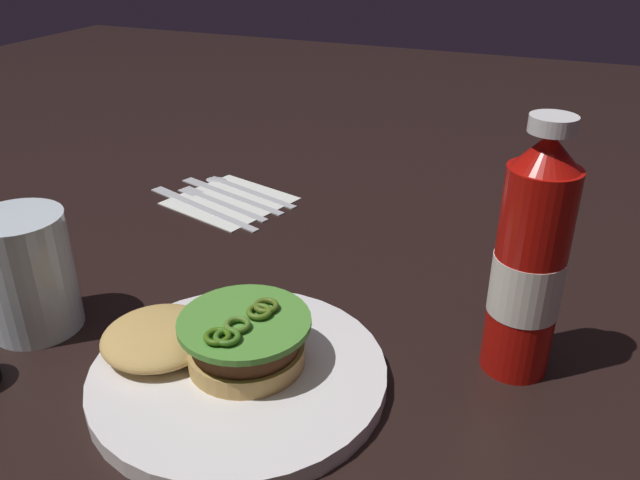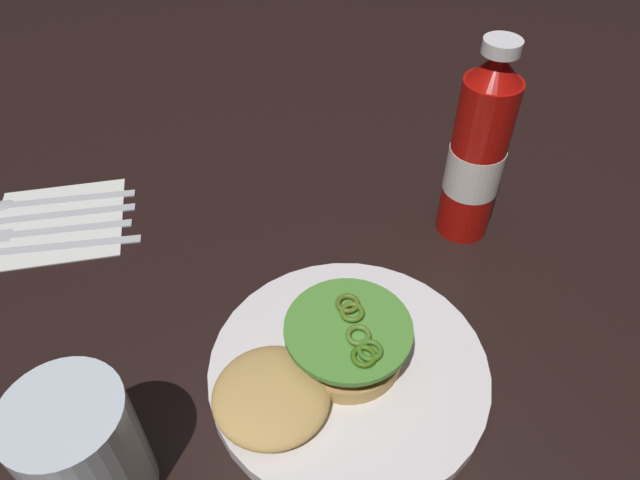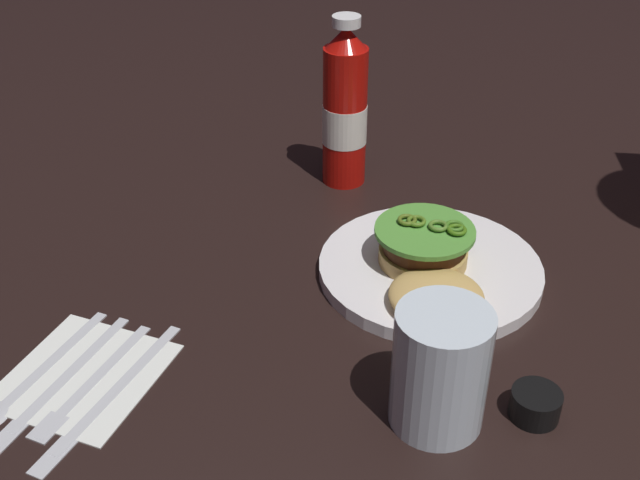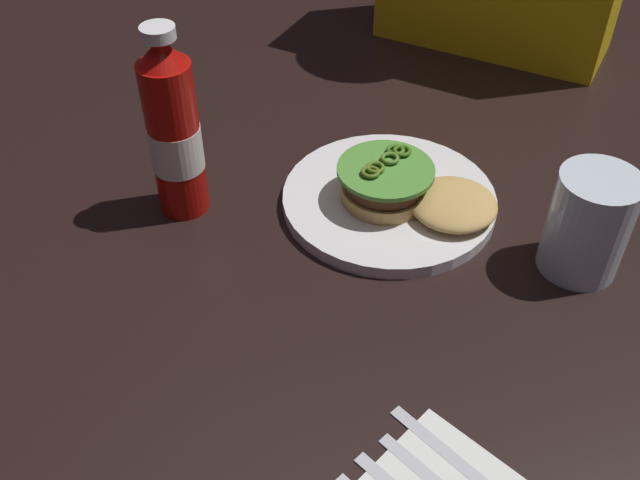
% 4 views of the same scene
% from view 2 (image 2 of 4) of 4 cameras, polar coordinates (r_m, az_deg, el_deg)
% --- Properties ---
extents(ground_plane, '(3.00, 3.00, 0.00)m').
position_cam_2_polar(ground_plane, '(0.62, 0.95, -6.34)').
color(ground_plane, black).
extents(dinner_plate, '(0.26, 0.26, 0.02)m').
position_cam_2_polar(dinner_plate, '(0.57, 2.80, -12.57)').
color(dinner_plate, white).
rests_on(dinner_plate, ground_plane).
extents(burger_sandwich, '(0.19, 0.12, 0.05)m').
position_cam_2_polar(burger_sandwich, '(0.54, 0.06, -11.73)').
color(burger_sandwich, tan).
rests_on(burger_sandwich, dinner_plate).
extents(ketchup_bottle, '(0.06, 0.06, 0.24)m').
position_cam_2_polar(ketchup_bottle, '(0.66, 15.12, 8.12)').
color(ketchup_bottle, '#B10F09').
rests_on(ketchup_bottle, ground_plane).
extents(water_glass, '(0.09, 0.09, 0.12)m').
position_cam_2_polar(water_glass, '(0.50, -22.09, -18.67)').
color(water_glass, silver).
rests_on(water_glass, ground_plane).
extents(napkin, '(0.18, 0.18, 0.00)m').
position_cam_2_polar(napkin, '(0.78, -24.16, 1.60)').
color(napkin, white).
rests_on(napkin, ground_plane).
extents(spoon_utensil, '(0.18, 0.07, 0.00)m').
position_cam_2_polar(spoon_utensil, '(0.82, -25.81, 3.53)').
color(spoon_utensil, silver).
rests_on(spoon_utensil, napkin).
extents(butter_knife, '(0.20, 0.08, 0.00)m').
position_cam_2_polar(butter_knife, '(0.80, -25.90, 2.22)').
color(butter_knife, silver).
rests_on(butter_knife, napkin).
extents(fork_utensil, '(0.17, 0.07, 0.00)m').
position_cam_2_polar(fork_utensil, '(0.77, -25.63, 0.91)').
color(fork_utensil, silver).
rests_on(fork_utensil, napkin).
extents(steak_knife, '(0.21, 0.09, 0.00)m').
position_cam_2_polar(steak_knife, '(0.76, -26.53, -0.62)').
color(steak_knife, silver).
rests_on(steak_knife, napkin).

